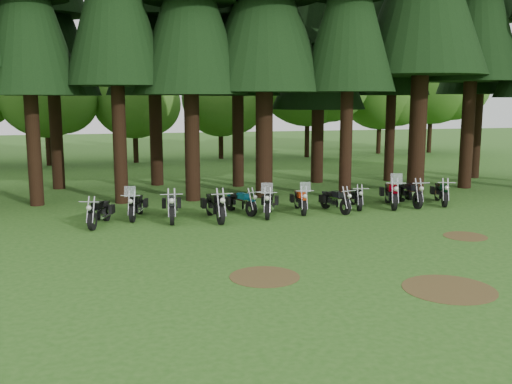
% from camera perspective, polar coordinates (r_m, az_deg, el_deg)
% --- Properties ---
extents(ground, '(120.00, 120.00, 0.00)m').
position_cam_1_polar(ground, '(17.39, 8.75, -5.67)').
color(ground, '#285819').
rests_on(ground, ground).
extents(pine_back_4, '(4.94, 4.94, 13.78)m').
position_cam_1_polar(pine_back_4, '(30.84, 6.36, 16.34)').
color(pine_back_4, black).
rests_on(pine_back_4, ground).
extents(decid_2, '(6.72, 6.53, 8.40)m').
position_cam_1_polar(decid_2, '(40.40, -19.94, 9.49)').
color(decid_2, black).
rests_on(decid_2, ground).
extents(decid_3, '(6.12, 5.95, 7.65)m').
position_cam_1_polar(decid_3, '(40.61, -11.70, 9.22)').
color(decid_3, black).
rests_on(decid_3, ground).
extents(decid_4, '(5.93, 5.76, 7.41)m').
position_cam_1_polar(decid_4, '(42.56, -3.17, 9.21)').
color(decid_4, black).
rests_on(decid_4, ground).
extents(decid_5, '(8.45, 8.21, 10.56)m').
position_cam_1_polar(decid_5, '(43.81, 5.80, 11.61)').
color(decid_5, black).
rests_on(decid_5, ground).
extents(decid_6, '(7.06, 6.86, 8.82)m').
position_cam_1_polar(decid_6, '(47.58, 12.79, 10.01)').
color(decid_6, black).
rests_on(decid_6, ground).
extents(decid_7, '(8.44, 8.20, 10.55)m').
position_cam_1_polar(decid_7, '(49.71, 17.75, 10.94)').
color(decid_7, black).
rests_on(decid_7, ground).
extents(dirt_patch_0, '(1.80, 1.80, 0.01)m').
position_cam_1_polar(dirt_patch_0, '(14.62, 0.86, -8.45)').
color(dirt_patch_0, '#4C3D1E').
rests_on(dirt_patch_0, ground).
extents(dirt_patch_1, '(1.40, 1.40, 0.01)m').
position_cam_1_polar(dirt_patch_1, '(19.95, 20.19, -4.18)').
color(dirt_patch_1, '#4C3D1E').
rests_on(dirt_patch_1, ground).
extents(dirt_patch_2, '(2.20, 2.20, 0.01)m').
position_cam_1_polar(dirt_patch_2, '(14.46, 18.74, -9.16)').
color(dirt_patch_2, '#4C3D1E').
rests_on(dirt_patch_2, ground).
extents(motorcycle_0, '(0.79, 2.10, 0.88)m').
position_cam_1_polar(motorcycle_0, '(21.00, -15.38, -2.04)').
color(motorcycle_0, black).
rests_on(motorcycle_0, ground).
extents(motorcycle_1, '(0.77, 2.19, 1.38)m').
position_cam_1_polar(motorcycle_1, '(21.94, -11.90, -1.38)').
color(motorcycle_1, black).
rests_on(motorcycle_1, ground).
extents(motorcycle_2, '(0.43, 2.42, 0.98)m').
position_cam_1_polar(motorcycle_2, '(21.35, -8.43, -1.47)').
color(motorcycle_2, black).
rests_on(motorcycle_2, ground).
extents(motorcycle_3, '(0.40, 2.42, 0.99)m').
position_cam_1_polar(motorcycle_3, '(21.22, -4.13, -1.46)').
color(motorcycle_3, black).
rests_on(motorcycle_3, ground).
extents(motorcycle_4, '(0.88, 1.93, 0.83)m').
position_cam_1_polar(motorcycle_4, '(22.35, -1.56, -1.10)').
color(motorcycle_4, black).
rests_on(motorcycle_4, ground).
extents(motorcycle_5, '(1.03, 2.24, 1.44)m').
position_cam_1_polar(motorcycle_5, '(21.93, 1.30, -1.14)').
color(motorcycle_5, black).
rests_on(motorcycle_5, ground).
extents(motorcycle_6, '(0.59, 2.16, 1.35)m').
position_cam_1_polar(motorcycle_6, '(22.68, 4.47, -0.89)').
color(motorcycle_6, black).
rests_on(motorcycle_6, ground).
extents(motorcycle_7, '(0.53, 2.03, 0.83)m').
position_cam_1_polar(motorcycle_7, '(22.93, 7.91, -0.91)').
color(motorcycle_7, black).
rests_on(motorcycle_7, ground).
extents(motorcycle_8, '(0.57, 1.94, 0.80)m').
position_cam_1_polar(motorcycle_8, '(23.88, 9.98, -0.59)').
color(motorcycle_8, black).
rests_on(motorcycle_8, ground).
extents(motorcycle_9, '(1.07, 2.43, 1.55)m').
position_cam_1_polar(motorcycle_9, '(24.40, 13.36, -0.23)').
color(motorcycle_9, black).
rests_on(motorcycle_9, ground).
extents(motorcycle_10, '(0.39, 2.31, 0.94)m').
position_cam_1_polar(motorcycle_10, '(24.92, 15.07, -0.19)').
color(motorcycle_10, black).
rests_on(motorcycle_10, ground).
extents(motorcycle_11, '(0.94, 2.13, 0.91)m').
position_cam_1_polar(motorcycle_11, '(25.65, 18.02, -0.10)').
color(motorcycle_11, black).
rests_on(motorcycle_11, ground).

